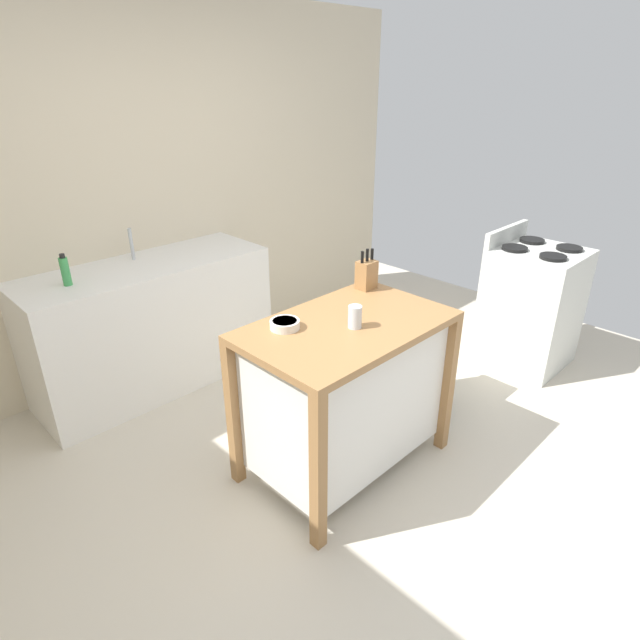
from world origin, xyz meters
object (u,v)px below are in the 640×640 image
drinking_cup (355,317)px  trash_bin (420,363)px  sink_faucet (131,244)px  bowl_stoneware_deep (285,324)px  knife_block (366,274)px  stove (531,306)px  bottle_dish_soap (65,271)px  kitchen_island (346,388)px

drinking_cup → trash_bin: drinking_cup is taller
trash_bin → sink_faucet: bearing=123.9°
bowl_stoneware_deep → knife_block: bearing=5.5°
bowl_stoneware_deep → drinking_cup: bearing=-42.9°
drinking_cup → sink_faucet: sink_faucet is taller
sink_faucet → stove: (2.20, -1.88, -0.56)m
trash_bin → stove: stove is taller
knife_block → sink_faucet: bearing=117.1°
trash_bin → stove: 1.13m
bottle_dish_soap → stove: bearing=-32.2°
trash_bin → bottle_dish_soap: size_ratio=3.21×
kitchen_island → trash_bin: kitchen_island is taller
kitchen_island → stove: bearing=-5.2°
bowl_stoneware_deep → sink_faucet: (-0.04, 1.52, 0.10)m
kitchen_island → bowl_stoneware_deep: size_ratio=7.34×
knife_block → bottle_dish_soap: bearing=134.3°
drinking_cup → trash_bin: (0.81, 0.12, -0.64)m
drinking_cup → stove: 1.97m
bottle_dish_soap → knife_block: bearing=-45.7°
drinking_cup → stove: (1.91, -0.11, -0.50)m
kitchen_island → bottle_dish_soap: (-0.82, 1.53, 0.50)m
kitchen_island → knife_block: 0.70m
trash_bin → sink_faucet: size_ratio=2.86×
sink_faucet → bottle_dish_soap: 0.54m
sink_faucet → bowl_stoneware_deep: bearing=-88.5°
bowl_stoneware_deep → trash_bin: bowl_stoneware_deep is taller
knife_block → trash_bin: size_ratio=0.39×
bowl_stoneware_deep → drinking_cup: size_ratio=1.30×
drinking_cup → sink_faucet: size_ratio=0.53×
knife_block → bottle_dish_soap: 1.80m
kitchen_island → drinking_cup: bearing=-100.4°
bottle_dish_soap → stove: bottle_dish_soap is taller
kitchen_island → drinking_cup: drinking_cup is taller
trash_bin → drinking_cup: bearing=-171.8°
bowl_stoneware_deep → drinking_cup: drinking_cup is taller
sink_faucet → stove: bearing=-40.4°
kitchen_island → knife_block: size_ratio=4.56×
drinking_cup → knife_block: bearing=34.6°
trash_bin → stove: (1.10, -0.23, 0.15)m
drinking_cup → sink_faucet: 1.79m
kitchen_island → drinking_cup: 0.46m
stove → knife_block: bearing=163.9°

